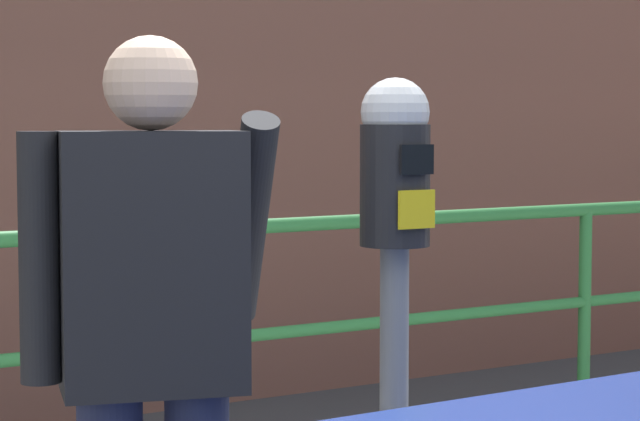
{
  "coord_description": "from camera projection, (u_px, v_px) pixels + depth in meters",
  "views": [
    {
      "loc": [
        -1.82,
        -2.09,
        1.56
      ],
      "look_at": [
        -0.31,
        0.38,
        1.35
      ],
      "focal_mm": 71.94,
      "sensor_mm": 36.0,
      "label": 1
    }
  ],
  "objects": [
    {
      "name": "background_railing",
      "position": [
        110.0,
        299.0,
        4.82
      ],
      "size": [
        24.06,
        0.06,
        1.01
      ],
      "color": "#2D7A38",
      "rests_on": "sidewalk_curb"
    },
    {
      "name": "pedestrian_at_meter",
      "position": [
        153.0,
        343.0,
        2.92
      ],
      "size": [
        0.66,
        0.4,
        1.6
      ],
      "rotation": [
        0.0,
        0.0,
        -0.28
      ],
      "color": "#1E233F",
      "rests_on": "sidewalk_curb"
    },
    {
      "name": "parking_meter",
      "position": [
        395.0,
        254.0,
        3.07
      ],
      "size": [
        0.17,
        0.18,
        1.51
      ],
      "rotation": [
        0.0,
        0.0,
        3.15
      ],
      "color": "slate",
      "rests_on": "sidewalk_curb"
    }
  ]
}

